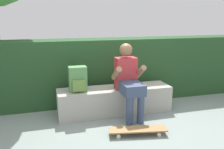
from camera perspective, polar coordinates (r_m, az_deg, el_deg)
ground_plane at (r=3.83m, az=2.36°, el=-11.04°), size 24.00×24.00×0.00m
bench_main at (r=4.09m, az=0.68°, el=-6.12°), size 1.92×0.47×0.43m
person_skater at (r=3.82m, az=3.97°, el=-0.99°), size 0.49×0.62×1.18m
skateboard_near_person at (r=3.40m, az=6.21°, el=-12.97°), size 0.82×0.35×0.09m
backpack_on_bench at (r=3.83m, az=-8.17°, el=-1.16°), size 0.28×0.23×0.40m
hedge_row at (r=4.68m, az=1.80°, el=1.28°), size 6.05×0.60×1.20m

